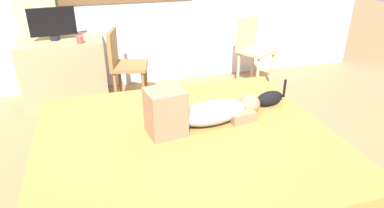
{
  "coord_description": "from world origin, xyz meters",
  "views": [
    {
      "loc": [
        -0.48,
        -2.09,
        1.75
      ],
      "look_at": [
        0.17,
        0.19,
        0.61
      ],
      "focal_mm": 32.36,
      "sensor_mm": 36.0,
      "label": 1
    }
  ],
  "objects_px": {
    "cat": "(268,99)",
    "chair_by_desk": "(123,62)",
    "tv_monitor": "(52,23)",
    "chair_spare": "(252,46)",
    "bed": "(187,162)",
    "person_lying": "(201,112)",
    "desk": "(65,72)",
    "cup": "(80,40)"
  },
  "relations": [
    {
      "from": "cat",
      "to": "chair_by_desk",
      "type": "bearing_deg",
      "value": 128.67
    },
    {
      "from": "tv_monitor",
      "to": "chair_spare",
      "type": "distance_m",
      "value": 2.36
    },
    {
      "from": "bed",
      "to": "chair_by_desk",
      "type": "bearing_deg",
      "value": 99.82
    },
    {
      "from": "person_lying",
      "to": "chair_by_desk",
      "type": "xyz_separation_m",
      "value": [
        -0.43,
        1.5,
        -0.06
      ]
    },
    {
      "from": "desk",
      "to": "cup",
      "type": "distance_m",
      "value": 0.51
    },
    {
      "from": "person_lying",
      "to": "desk",
      "type": "bearing_deg",
      "value": 121.38
    },
    {
      "from": "tv_monitor",
      "to": "chair_by_desk",
      "type": "xyz_separation_m",
      "value": [
        0.69,
        -0.26,
        -0.41
      ]
    },
    {
      "from": "cup",
      "to": "bed",
      "type": "bearing_deg",
      "value": -67.27
    },
    {
      "from": "person_lying",
      "to": "cup",
      "type": "bearing_deg",
      "value": 118.81
    },
    {
      "from": "bed",
      "to": "chair_spare",
      "type": "distance_m",
      "value": 2.27
    },
    {
      "from": "cat",
      "to": "desk",
      "type": "bearing_deg",
      "value": 137.01
    },
    {
      "from": "chair_by_desk",
      "to": "chair_spare",
      "type": "xyz_separation_m",
      "value": [
        1.63,
        0.17,
        0.0
      ]
    },
    {
      "from": "bed",
      "to": "person_lying",
      "type": "xyz_separation_m",
      "value": [
        0.15,
        0.13,
        0.34
      ]
    },
    {
      "from": "cat",
      "to": "cup",
      "type": "bearing_deg",
      "value": 137.1
    },
    {
      "from": "cup",
      "to": "chair_by_desk",
      "type": "xyz_separation_m",
      "value": [
        0.42,
        -0.05,
        -0.27
      ]
    },
    {
      "from": "cat",
      "to": "tv_monitor",
      "type": "relative_size",
      "value": 0.74
    },
    {
      "from": "desk",
      "to": "chair_by_desk",
      "type": "relative_size",
      "value": 1.05
    },
    {
      "from": "tv_monitor",
      "to": "chair_spare",
      "type": "xyz_separation_m",
      "value": [
        2.32,
        -0.09,
        -0.41
      ]
    },
    {
      "from": "person_lying",
      "to": "bed",
      "type": "bearing_deg",
      "value": -139.21
    },
    {
      "from": "person_lying",
      "to": "cup",
      "type": "xyz_separation_m",
      "value": [
        -0.85,
        1.55,
        0.21
      ]
    },
    {
      "from": "person_lying",
      "to": "chair_spare",
      "type": "relative_size",
      "value": 1.1
    },
    {
      "from": "cat",
      "to": "chair_by_desk",
      "type": "xyz_separation_m",
      "value": [
        -1.07,
        1.34,
        -0.01
      ]
    },
    {
      "from": "tv_monitor",
      "to": "cup",
      "type": "xyz_separation_m",
      "value": [
        0.27,
        -0.21,
        -0.14
      ]
    },
    {
      "from": "cat",
      "to": "chair_spare",
      "type": "relative_size",
      "value": 0.41
    },
    {
      "from": "desk",
      "to": "chair_by_desk",
      "type": "bearing_deg",
      "value": -21.88
    },
    {
      "from": "desk",
      "to": "tv_monitor",
      "type": "xyz_separation_m",
      "value": [
        -0.04,
        -0.0,
        0.55
      ]
    },
    {
      "from": "bed",
      "to": "tv_monitor",
      "type": "relative_size",
      "value": 4.55
    },
    {
      "from": "bed",
      "to": "tv_monitor",
      "type": "xyz_separation_m",
      "value": [
        -0.97,
        1.89,
        0.7
      ]
    },
    {
      "from": "cup",
      "to": "cat",
      "type": "bearing_deg",
      "value": -42.9
    },
    {
      "from": "person_lying",
      "to": "desk",
      "type": "xyz_separation_m",
      "value": [
        -1.07,
        1.76,
        -0.2
      ]
    },
    {
      "from": "cat",
      "to": "desk",
      "type": "relative_size",
      "value": 0.39
    },
    {
      "from": "bed",
      "to": "chair_by_desk",
      "type": "xyz_separation_m",
      "value": [
        -0.28,
        1.63,
        0.28
      ]
    },
    {
      "from": "tv_monitor",
      "to": "chair_by_desk",
      "type": "relative_size",
      "value": 0.56
    },
    {
      "from": "cat",
      "to": "tv_monitor",
      "type": "height_order",
      "value": "tv_monitor"
    },
    {
      "from": "bed",
      "to": "person_lying",
      "type": "height_order",
      "value": "person_lying"
    },
    {
      "from": "cat",
      "to": "chair_by_desk",
      "type": "relative_size",
      "value": 0.41
    },
    {
      "from": "desk",
      "to": "cup",
      "type": "relative_size",
      "value": 11.18
    },
    {
      "from": "person_lying",
      "to": "desk",
      "type": "distance_m",
      "value": 2.07
    },
    {
      "from": "bed",
      "to": "chair_spare",
      "type": "bearing_deg",
      "value": 53.09
    },
    {
      "from": "bed",
      "to": "chair_by_desk",
      "type": "relative_size",
      "value": 2.54
    },
    {
      "from": "cup",
      "to": "chair_spare",
      "type": "xyz_separation_m",
      "value": [
        2.05,
        0.12,
        -0.27
      ]
    },
    {
      "from": "person_lying",
      "to": "tv_monitor",
      "type": "bearing_deg",
      "value": 122.4
    }
  ]
}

